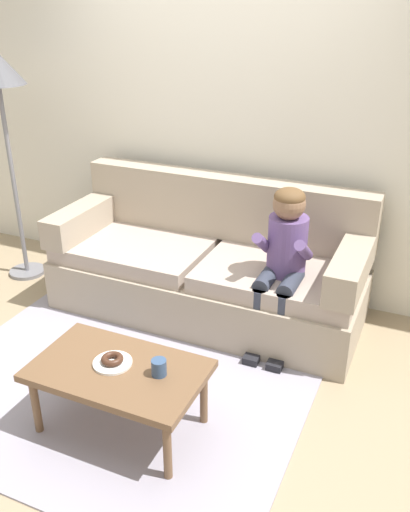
# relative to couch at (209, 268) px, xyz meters

# --- Properties ---
(ground) EXTENTS (10.00, 10.00, 0.00)m
(ground) POSITION_rel_couch_xyz_m (-0.14, -0.85, -0.35)
(ground) COLOR #9E896B
(wall_back) EXTENTS (8.00, 0.10, 2.80)m
(wall_back) POSITION_rel_couch_xyz_m (-0.14, 0.55, 1.05)
(wall_back) COLOR silver
(wall_back) RESTS_ON ground
(area_rug) EXTENTS (2.28, 1.83, 0.01)m
(area_rug) POSITION_rel_couch_xyz_m (-0.14, -1.10, -0.34)
(area_rug) COLOR #9993A3
(area_rug) RESTS_ON ground
(couch) EXTENTS (2.26, 0.90, 0.97)m
(couch) POSITION_rel_couch_xyz_m (0.00, 0.00, 0.00)
(couch) COLOR tan
(couch) RESTS_ON ground
(coffee_table) EXTENTS (0.92, 0.56, 0.41)m
(coffee_table) POSITION_rel_couch_xyz_m (0.07, -1.38, 0.02)
(coffee_table) COLOR brown
(coffee_table) RESTS_ON ground
(person_child) EXTENTS (0.34, 0.58, 1.10)m
(person_child) POSITION_rel_couch_xyz_m (0.61, -0.21, 0.32)
(person_child) COLOR #664C84
(person_child) RESTS_ON ground
(plate) EXTENTS (0.21, 0.21, 0.01)m
(plate) POSITION_rel_couch_xyz_m (0.03, -1.36, 0.07)
(plate) COLOR white
(plate) RESTS_ON coffee_table
(donut) EXTENTS (0.17, 0.17, 0.04)m
(donut) POSITION_rel_couch_xyz_m (0.03, -1.36, 0.09)
(donut) COLOR #422619
(donut) RESTS_ON plate
(mug) EXTENTS (0.08, 0.08, 0.09)m
(mug) POSITION_rel_couch_xyz_m (0.30, -1.34, 0.11)
(mug) COLOR #334C72
(mug) RESTS_ON coffee_table
(toy_controller) EXTENTS (0.23, 0.09, 0.05)m
(toy_controller) POSITION_rel_couch_xyz_m (-0.58, -0.77, -0.32)
(toy_controller) COLOR blue
(toy_controller) RESTS_ON ground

